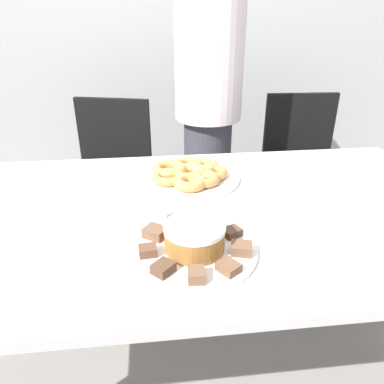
{
  "coord_description": "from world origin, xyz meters",
  "views": [
    {
      "loc": [
        -0.13,
        -1.0,
        1.31
      ],
      "look_at": [
        -0.02,
        0.0,
        0.8
      ],
      "focal_mm": 35.0,
      "sensor_mm": 36.0,
      "label": 1
    }
  ],
  "objects": [
    {
      "name": "lamington_4",
      "position": [
        -0.13,
        -0.15,
        0.76
      ],
      "size": [
        0.07,
        0.07,
        0.03
      ],
      "rotation": [
        0.0,
        0.0,
        8.82
      ],
      "color": "brown",
      "rests_on": "plate_cake"
    },
    {
      "name": "donut_1",
      "position": [
        -0.08,
        0.2,
        0.76
      ],
      "size": [
        0.12,
        0.12,
        0.03
      ],
      "color": "#C68447",
      "rests_on": "plate_donuts"
    },
    {
      "name": "lamington_0",
      "position": [
        0.08,
        -0.25,
        0.76
      ],
      "size": [
        0.06,
        0.06,
        0.03
      ],
      "rotation": [
        0.0,
        0.0,
        6.03
      ],
      "color": "brown",
      "rests_on": "plate_cake"
    },
    {
      "name": "lamington_1",
      "position": [
        0.07,
        -0.17,
        0.76
      ],
      "size": [
        0.06,
        0.06,
        0.02
      ],
      "rotation": [
        0.0,
        0.0,
        6.73
      ],
      "color": "#513828",
      "rests_on": "plate_cake"
    },
    {
      "name": "donut_2",
      "position": [
        -0.01,
        0.14,
        0.77
      ],
      "size": [
        0.11,
        0.11,
        0.04
      ],
      "color": "#D18E4C",
      "rests_on": "plate_donuts"
    },
    {
      "name": "donut_3",
      "position": [
        0.04,
        0.17,
        0.77
      ],
      "size": [
        0.11,
        0.11,
        0.03
      ],
      "color": "#C68447",
      "rests_on": "plate_donuts"
    },
    {
      "name": "plate_cake",
      "position": [
        -0.03,
        -0.22,
        0.74
      ],
      "size": [
        0.32,
        0.32,
        0.01
      ],
      "color": "white",
      "rests_on": "table"
    },
    {
      "name": "lamington_7",
      "position": [
        -0.04,
        -0.34,
        0.76
      ],
      "size": [
        0.04,
        0.05,
        0.03
      ],
      "rotation": [
        0.0,
        0.0,
        10.91
      ],
      "color": "brown",
      "rests_on": "plate_cake"
    },
    {
      "name": "office_chair_right",
      "position": [
        0.7,
        0.82,
        0.41
      ],
      "size": [
        0.46,
        0.46,
        0.88
      ],
      "rotation": [
        0.0,
        0.0,
        -0.05
      ],
      "color": "black",
      "rests_on": "ground_plane"
    },
    {
      "name": "table",
      "position": [
        0.0,
        0.0,
        0.66
      ],
      "size": [
        1.75,
        0.94,
        0.74
      ],
      "color": "silver",
      "rests_on": "ground_plane"
    },
    {
      "name": "person_standing",
      "position": [
        0.16,
        0.81,
        0.86
      ],
      "size": [
        0.33,
        0.33,
        1.62
      ],
      "color": "#383842",
      "rests_on": "ground_plane"
    },
    {
      "name": "lamington_2",
      "position": [
        0.02,
        -0.11,
        0.76
      ],
      "size": [
        0.07,
        0.07,
        0.02
      ],
      "rotation": [
        0.0,
        0.0,
        7.42
      ],
      "color": "brown",
      "rests_on": "plate_cake"
    },
    {
      "name": "wall_back",
      "position": [
        0.0,
        1.57,
        1.3
      ],
      "size": [
        8.0,
        0.05,
        2.6
      ],
      "color": "#A8AAAD",
      "rests_on": "ground_plane"
    },
    {
      "name": "napkin",
      "position": [
        0.44,
        -0.01,
        0.74
      ],
      "size": [
        0.14,
        0.13,
        0.01
      ],
      "color": "white",
      "rests_on": "table"
    },
    {
      "name": "lamington_3",
      "position": [
        -0.07,
        -0.11,
        0.76
      ],
      "size": [
        0.06,
        0.07,
        0.03
      ],
      "rotation": [
        0.0,
        0.0,
        8.12
      ],
      "color": "brown",
      "rests_on": "plate_cake"
    },
    {
      "name": "lamington_5",
      "position": [
        -0.15,
        -0.23,
        0.76
      ],
      "size": [
        0.05,
        0.04,
        0.02
      ],
      "rotation": [
        0.0,
        0.0,
        9.52
      ],
      "color": "brown",
      "rests_on": "plate_cake"
    },
    {
      "name": "donut_0",
      "position": [
        0.0,
        0.23,
        0.77
      ],
      "size": [
        0.13,
        0.13,
        0.03
      ],
      "color": "#D18E4C",
      "rests_on": "plate_donuts"
    },
    {
      "name": "donut_7",
      "position": [
        -0.07,
        0.26,
        0.77
      ],
      "size": [
        0.13,
        0.13,
        0.04
      ],
      "color": "#D18E4C",
      "rests_on": "plate_donuts"
    },
    {
      "name": "donut_4",
      "position": [
        0.08,
        0.22,
        0.77
      ],
      "size": [
        0.11,
        0.11,
        0.03
      ],
      "color": "#C68447",
      "rests_on": "plate_donuts"
    },
    {
      "name": "donut_5",
      "position": [
        0.06,
        0.28,
        0.77
      ],
      "size": [
        0.12,
        0.12,
        0.04
      ],
      "color": "tan",
      "rests_on": "plate_donuts"
    },
    {
      "name": "frosted_cake",
      "position": [
        -0.03,
        -0.22,
        0.78
      ],
      "size": [
        0.16,
        0.16,
        0.07
      ],
      "color": "#9E662D",
      "rests_on": "plate_cake"
    },
    {
      "name": "ground_plane",
      "position": [
        0.0,
        0.0,
        0.0
      ],
      "size": [
        12.0,
        12.0,
        0.0
      ],
      "primitive_type": "plane",
      "color": "gray"
    },
    {
      "name": "donut_6",
      "position": [
        -0.0,
        0.3,
        0.76
      ],
      "size": [
        0.11,
        0.11,
        0.03
      ],
      "color": "#D18E4C",
      "rests_on": "plate_donuts"
    },
    {
      "name": "office_chair_left",
      "position": [
        -0.36,
        0.82,
        0.41
      ],
      "size": [
        0.54,
        0.54,
        0.88
      ],
      "rotation": [
        0.0,
        0.0,
        -0.26
      ],
      "color": "black",
      "rests_on": "ground_plane"
    },
    {
      "name": "lamington_6",
      "position": [
        -0.12,
        -0.3,
        0.76
      ],
      "size": [
        0.06,
        0.06,
        0.02
      ],
      "rotation": [
        0.0,
        0.0,
        10.22
      ],
      "color": "#513828",
      "rests_on": "plate_cake"
    },
    {
      "name": "plate_donuts",
      "position": [
        0.0,
        0.23,
        0.74
      ],
      "size": [
        0.37,
        0.37,
        0.01
      ],
      "color": "white",
      "rests_on": "table"
    },
    {
      "name": "lamington_8",
      "position": [
        0.03,
        -0.32,
        0.76
      ],
      "size": [
        0.06,
        0.07,
        0.02
      ],
      "rotation": [
        0.0,
        0.0,
        11.61
      ],
      "color": "brown",
      "rests_on": "plate_cake"
    }
  ]
}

